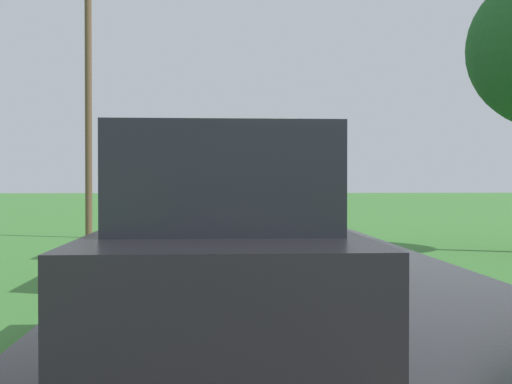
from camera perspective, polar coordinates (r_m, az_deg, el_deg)
banana_truck_near at (r=12.85m, az=-1.12°, el=0.16°), size 2.38×5.82×2.80m
utility_pole_roadside at (r=20.37m, az=-14.07°, el=7.94°), size 2.37×0.20×7.62m
following_car at (r=5.09m, az=-2.93°, el=-5.42°), size 1.74×4.10×1.92m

